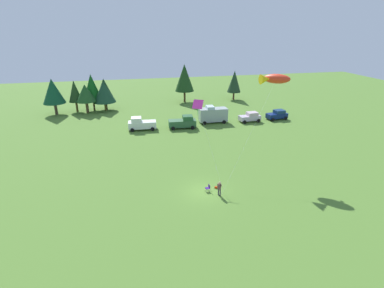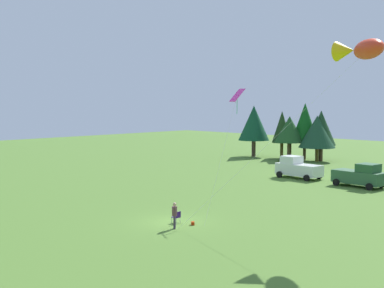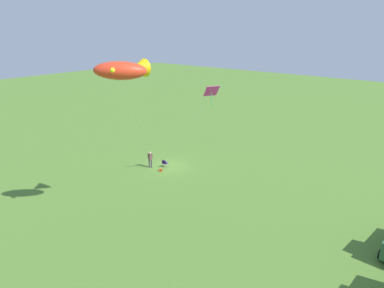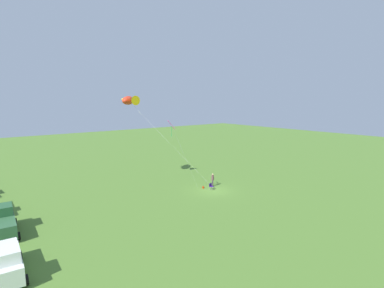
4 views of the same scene
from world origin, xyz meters
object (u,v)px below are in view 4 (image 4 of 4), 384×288
object	(u,v)px
folding_chair	(211,186)
backpack_on_grass	(203,187)
kite_large_fish	(130,100)
truck_green_flatbed	(2,222)
person_kite_flyer	(213,179)
kite_diamond_rainbow	(172,126)
truck_white_pickup	(3,263)

from	to	relation	value
folding_chair	backpack_on_grass	world-z (taller)	folding_chair
folding_chair	kite_large_fish	bearing A→B (deg)	-156.56
truck_green_flatbed	kite_large_fish	world-z (taller)	kite_large_fish
person_kite_flyer	backpack_on_grass	distance (m)	1.83
person_kite_flyer	folding_chair	bearing A→B (deg)	-91.78
kite_large_fish	backpack_on_grass	bearing A→B (deg)	-147.27
person_kite_flyer	kite_diamond_rainbow	xyz separation A→B (m)	(-0.79, 7.15, 7.58)
person_kite_flyer	kite_large_fish	world-z (taller)	kite_large_fish
kite_diamond_rainbow	kite_large_fish	bearing A→B (deg)	1.27
person_kite_flyer	truck_white_pickup	distance (m)	25.92
backpack_on_grass	truck_white_pickup	bearing A→B (deg)	107.25
person_kite_flyer	folding_chair	distance (m)	1.60
truck_white_pickup	kite_large_fish	xyz separation A→B (m)	(16.23, -17.56, 10.39)
truck_white_pickup	truck_green_flatbed	size ratio (longest dim) A/B	1.00
truck_white_pickup	kite_diamond_rainbow	xyz separation A→B (m)	(6.35, -17.78, 7.50)
kite_large_fish	truck_green_flatbed	bearing A→B (deg)	117.06
folding_chair	kite_diamond_rainbow	size ratio (longest dim) A/B	0.09
person_kite_flyer	backpack_on_grass	size ratio (longest dim) A/B	5.44
person_kite_flyer	truck_green_flatbed	size ratio (longest dim) A/B	0.34
truck_white_pickup	truck_green_flatbed	bearing A→B (deg)	178.01
truck_green_flatbed	kite_diamond_rainbow	xyz separation A→B (m)	(-1.30, -17.04, 7.50)
backpack_on_grass	truck_white_pickup	size ratio (longest dim) A/B	0.06
person_kite_flyer	kite_diamond_rainbow	bearing A→B (deg)	-125.88
person_kite_flyer	folding_chair	xyz separation A→B (m)	(-0.98, 1.15, -0.53)
kite_large_fish	folding_chair	bearing A→B (deg)	-148.35
truck_white_pickup	kite_diamond_rainbow	size ratio (longest dim) A/B	0.55
truck_green_flatbed	backpack_on_grass	bearing A→B (deg)	-86.71
person_kite_flyer	backpack_on_grass	bearing A→B (deg)	-136.19
backpack_on_grass	kite_large_fish	bearing A→B (deg)	32.73
truck_green_flatbed	kite_diamond_rainbow	world-z (taller)	kite_diamond_rainbow
folding_chair	truck_green_flatbed	world-z (taller)	truck_green_flatbed
folding_chair	kite_diamond_rainbow	xyz separation A→B (m)	(0.19, 5.99, 8.12)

